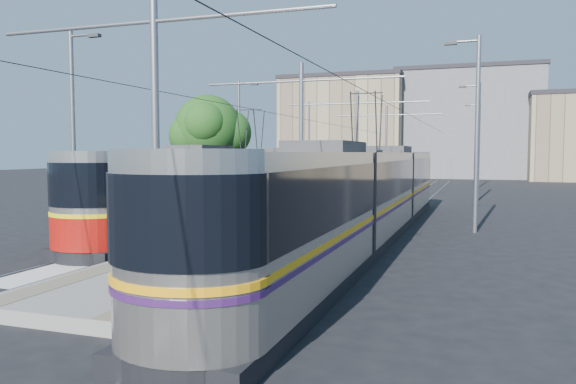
% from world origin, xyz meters
% --- Properties ---
extents(ground, '(160.00, 160.00, 0.00)m').
position_xyz_m(ground, '(0.00, 0.00, 0.00)').
color(ground, black).
rests_on(ground, ground).
extents(platform, '(4.00, 50.00, 0.30)m').
position_xyz_m(platform, '(0.00, 17.00, 0.15)').
color(platform, gray).
rests_on(platform, ground).
extents(tactile_strip_left, '(0.70, 50.00, 0.01)m').
position_xyz_m(tactile_strip_left, '(-1.45, 17.00, 0.30)').
color(tactile_strip_left, gray).
rests_on(tactile_strip_left, platform).
extents(tactile_strip_right, '(0.70, 50.00, 0.01)m').
position_xyz_m(tactile_strip_right, '(1.45, 17.00, 0.30)').
color(tactile_strip_right, gray).
rests_on(tactile_strip_right, platform).
extents(rails, '(8.71, 70.00, 0.03)m').
position_xyz_m(rails, '(0.00, 17.00, 0.02)').
color(rails, gray).
rests_on(rails, ground).
extents(track_arrow, '(1.20, 5.00, 0.01)m').
position_xyz_m(track_arrow, '(-3.60, -3.00, 0.01)').
color(track_arrow, silver).
rests_on(track_arrow, ground).
extents(tram_left, '(2.43, 27.61, 5.50)m').
position_xyz_m(tram_left, '(-3.60, 10.73, 1.71)').
color(tram_left, black).
rests_on(tram_left, ground).
extents(tram_right, '(2.43, 29.06, 5.50)m').
position_xyz_m(tram_right, '(3.60, 4.68, 1.86)').
color(tram_right, black).
rests_on(tram_right, ground).
extents(catenary, '(9.20, 70.00, 7.00)m').
position_xyz_m(catenary, '(0.00, 14.15, 4.52)').
color(catenary, gray).
rests_on(catenary, platform).
extents(street_lamps, '(15.18, 38.22, 8.00)m').
position_xyz_m(street_lamps, '(-0.00, 21.00, 4.18)').
color(street_lamps, gray).
rests_on(street_lamps, ground).
extents(shelter, '(0.87, 1.10, 2.13)m').
position_xyz_m(shelter, '(0.96, 13.63, 1.42)').
color(shelter, black).
rests_on(shelter, platform).
extents(tree, '(4.89, 4.52, 7.10)m').
position_xyz_m(tree, '(-9.12, 17.47, 4.80)').
color(tree, '#382314').
rests_on(tree, ground).
extents(building_left, '(16.32, 12.24, 13.54)m').
position_xyz_m(building_left, '(-10.00, 60.00, 6.78)').
color(building_left, tan).
rests_on(building_left, ground).
extents(building_centre, '(18.36, 14.28, 14.30)m').
position_xyz_m(building_centre, '(6.00, 64.00, 7.16)').
color(building_centre, slate).
rests_on(building_centre, ground).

